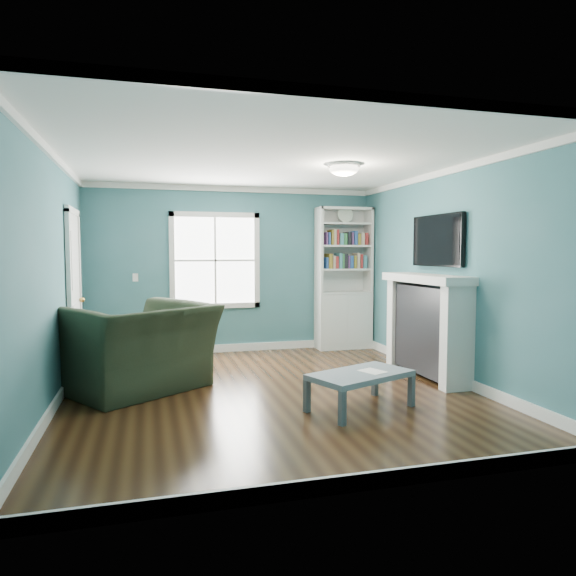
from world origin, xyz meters
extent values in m
plane|color=black|center=(0.00, 0.00, 0.00)|extent=(5.00, 5.00, 0.00)
plane|color=#31686E|center=(0.00, 2.50, 1.30)|extent=(4.50, 0.00, 4.50)
plane|color=#31686E|center=(0.00, -2.50, 1.30)|extent=(4.50, 0.00, 4.50)
plane|color=#31686E|center=(-2.25, 0.00, 1.30)|extent=(0.00, 5.00, 5.00)
plane|color=#31686E|center=(2.25, 0.00, 1.30)|extent=(0.00, 5.00, 5.00)
plane|color=white|center=(0.00, 0.00, 2.60)|extent=(5.00, 5.00, 0.00)
cube|color=white|center=(0.00, 2.48, 0.06)|extent=(4.50, 0.03, 0.12)
cube|color=white|center=(0.00, -2.48, 0.06)|extent=(4.50, 0.03, 0.12)
cube|color=white|center=(-2.23, 0.00, 0.06)|extent=(0.03, 5.00, 0.12)
cube|color=white|center=(2.23, 0.00, 0.06)|extent=(0.03, 5.00, 0.12)
cube|color=white|center=(0.00, 2.48, 2.56)|extent=(4.50, 0.04, 0.08)
cube|color=white|center=(0.00, -2.48, 2.56)|extent=(4.50, 0.04, 0.08)
cube|color=white|center=(-2.23, 0.00, 2.56)|extent=(0.04, 5.00, 0.08)
cube|color=white|center=(2.23, 0.00, 2.56)|extent=(0.04, 5.00, 0.08)
cube|color=white|center=(-0.30, 2.50, 1.45)|extent=(1.24, 0.01, 1.34)
cube|color=white|center=(-0.96, 2.48, 1.45)|extent=(0.08, 0.06, 1.50)
cube|color=white|center=(0.36, 2.48, 1.45)|extent=(0.08, 0.06, 1.50)
cube|color=white|center=(-0.30, 2.48, 0.74)|extent=(1.40, 0.06, 0.08)
cube|color=white|center=(-0.30, 2.48, 2.16)|extent=(1.40, 0.06, 0.08)
cube|color=white|center=(-0.30, 2.48, 1.45)|extent=(1.24, 0.03, 0.03)
cube|color=white|center=(-0.30, 2.48, 1.45)|extent=(0.03, 0.03, 1.34)
cube|color=silver|center=(1.77, 2.30, 0.45)|extent=(0.90, 0.35, 0.90)
cube|color=silver|center=(1.34, 2.30, 1.60)|extent=(0.04, 0.35, 1.40)
cube|color=silver|center=(2.20, 2.30, 1.60)|extent=(0.04, 0.35, 1.40)
cube|color=silver|center=(1.77, 2.46, 1.60)|extent=(0.90, 0.02, 1.40)
cube|color=silver|center=(1.77, 2.30, 2.28)|extent=(0.90, 0.35, 0.04)
cube|color=silver|center=(1.77, 2.30, 0.92)|extent=(0.84, 0.33, 0.03)
cube|color=silver|center=(1.77, 2.30, 1.30)|extent=(0.84, 0.33, 0.03)
cube|color=silver|center=(1.77, 2.30, 1.68)|extent=(0.84, 0.33, 0.03)
cube|color=silver|center=(1.77, 2.30, 2.04)|extent=(0.84, 0.33, 0.03)
cube|color=#264C8C|center=(1.77, 2.28, 1.43)|extent=(0.70, 0.25, 0.22)
cube|color=olive|center=(1.77, 2.28, 1.81)|extent=(0.70, 0.25, 0.22)
cylinder|color=beige|center=(1.77, 2.25, 2.19)|extent=(0.26, 0.06, 0.26)
cube|color=black|center=(2.09, 0.20, 0.60)|extent=(0.30, 1.20, 1.10)
cube|color=black|center=(2.07, 0.20, 0.40)|extent=(0.22, 0.65, 0.70)
cube|color=silver|center=(2.07, -0.47, 0.60)|extent=(0.36, 0.16, 1.20)
cube|color=silver|center=(2.07, 0.87, 0.60)|extent=(0.36, 0.16, 1.20)
cube|color=silver|center=(2.05, 0.20, 1.25)|extent=(0.44, 1.58, 0.10)
cube|color=black|center=(2.20, 0.20, 1.72)|extent=(0.06, 1.10, 0.65)
cube|color=silver|center=(-2.23, 1.40, 1.02)|extent=(0.04, 0.80, 2.05)
cube|color=white|center=(-2.22, 0.95, 1.02)|extent=(0.05, 0.08, 2.13)
cube|color=white|center=(-2.22, 1.85, 1.02)|extent=(0.05, 0.08, 2.13)
cube|color=white|center=(-2.22, 1.40, 2.09)|extent=(0.05, 0.98, 0.08)
sphere|color=#BF8C3F|center=(-2.17, 1.70, 0.95)|extent=(0.07, 0.07, 0.07)
ellipsoid|color=white|center=(0.90, 0.10, 2.54)|extent=(0.34, 0.34, 0.15)
cylinder|color=white|center=(0.90, 0.10, 2.58)|extent=(0.38, 0.38, 0.03)
cube|color=white|center=(-1.50, 2.48, 1.20)|extent=(0.08, 0.01, 0.12)
imported|color=black|center=(-1.45, 0.50, 0.66)|extent=(1.81, 1.67, 1.32)
cube|color=#444C52|center=(0.37, -1.25, 0.16)|extent=(0.07, 0.07, 0.32)
cube|color=#444C52|center=(1.27, -0.88, 0.16)|extent=(0.07, 0.07, 0.32)
cube|color=#444C52|center=(0.18, -0.78, 0.16)|extent=(0.07, 0.07, 0.32)
cube|color=#444C52|center=(1.08, -0.42, 0.16)|extent=(0.07, 0.07, 0.32)
cube|color=slate|center=(0.73, -0.83, 0.35)|extent=(1.17, 0.91, 0.06)
cube|color=white|center=(0.86, -0.83, 0.38)|extent=(0.28, 0.31, 0.00)
camera|label=1|loc=(-1.31, -5.54, 1.58)|focal=32.00mm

